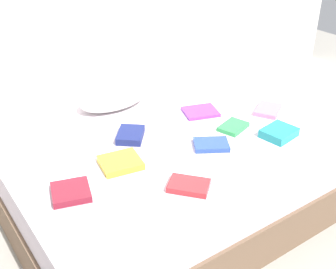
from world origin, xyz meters
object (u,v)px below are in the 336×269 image
Objects in this scene: pillow at (113,98)px; textbook_red at (189,186)px; textbook_teal at (279,133)px; textbook_navy at (130,135)px; textbook_yellow at (120,163)px; textbook_white at (64,149)px; textbook_pink at (268,110)px; textbook_purple at (200,112)px; bed at (173,170)px; textbook_maroon at (71,192)px; textbook_green at (233,127)px; textbook_blue at (211,145)px.

pillow is 1.02m from textbook_red.
textbook_navy is at bearing 137.35° from textbook_teal.
textbook_yellow is 0.29m from textbook_navy.
textbook_white is 0.35m from textbook_yellow.
textbook_pink reaches higher than textbook_purple.
textbook_teal reaches higher than textbook_pink.
bed is 0.70m from textbook_white.
textbook_red is (0.18, -0.37, -0.00)m from textbook_yellow.
textbook_navy is at bearing 47.92° from textbook_maroon.
textbook_teal reaches higher than textbook_white.
textbook_teal is (0.51, -0.37, 0.28)m from bed.
textbook_green is 0.28m from textbook_purple.
textbook_red is 1.02× the size of textbook_blue.
bed is 10.97× the size of textbook_green.
textbook_green is at bearing 50.53° from textbook_blue.
pillow is 0.80m from textbook_blue.
textbook_red is at bearing -168.81° from textbook_green.
textbook_red is at bearing -116.70° from bed.
textbook_green is 1.09m from textbook_maroon.
textbook_yellow is (-0.30, -0.64, -0.05)m from pillow.
textbook_red is 1.09× the size of textbook_green.
textbook_teal reaches higher than textbook_yellow.
textbook_maroon is (-0.50, 0.28, 0.00)m from textbook_red.
pillow is 2.64× the size of textbook_maroon.
textbook_white is at bearing 142.97° from textbook_green.
textbook_white is (-0.61, 0.19, 0.28)m from bed.
textbook_purple is (0.32, 0.13, 0.26)m from bed.
textbook_white is at bearing -145.39° from pillow.
textbook_red is at bearing -54.24° from textbook_yellow.
textbook_blue is at bearing -74.21° from pillow.
textbook_navy is (-0.58, 0.26, 0.01)m from textbook_green.
textbook_red is (-0.24, -0.47, 0.27)m from bed.
textbook_yellow is at bearing 154.72° from textbook_teal.
textbook_teal reaches higher than textbook_purple.
textbook_yellow is at bearing -143.82° from textbook_purple.
textbook_yellow is 0.97× the size of textbook_purple.
textbook_green is at bearing 78.40° from textbook_red.
textbook_yellow is 1.09× the size of textbook_navy.
textbook_pink is at bearing 70.93° from textbook_red.
textbook_navy is at bearing 58.96° from textbook_yellow.
textbook_blue is at bearing -3.93° from textbook_yellow.
textbook_pink is 0.32m from textbook_teal.
textbook_green is at bearing -74.41° from textbook_navy.
textbook_yellow reaches higher than bed.
textbook_white is 0.87× the size of textbook_pink.
textbook_blue is (0.72, -0.42, -0.01)m from textbook_white.
textbook_white is 0.39m from textbook_navy.
pillow is (-0.11, 0.53, 0.32)m from bed.
textbook_green is at bearing 156.69° from textbook_pink.
textbook_purple is at bearing -47.97° from textbook_navy.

